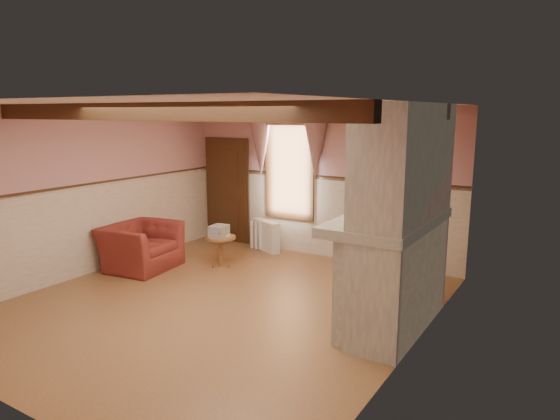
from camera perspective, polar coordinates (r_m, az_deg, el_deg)
The scene contains 25 objects.
floor at distance 7.30m, azimuth -7.03°, elevation -10.63°, with size 5.50×6.00×0.01m, color brown.
ceiling at distance 6.78m, azimuth -7.61°, elevation 11.93°, with size 5.50×6.00×0.01m, color silver.
wall_back at distance 9.38m, azimuth 4.35°, elevation 3.19°, with size 5.50×0.02×2.80m, color tan.
wall_left at distance 8.88m, azimuth -21.21°, elevation 2.00°, with size 0.02×6.00×2.80m, color tan.
wall_right at distance 5.62m, azimuth 15.03°, elevation -2.60°, with size 0.02×6.00×2.80m, color tan.
wainscot at distance 7.05m, azimuth -7.18°, elevation -4.96°, with size 5.50×6.00×1.50m, color beige, non-canonical shape.
chair_rail at distance 6.88m, azimuth -7.33°, elevation 1.05°, with size 5.50×6.00×0.08m, color black, non-canonical shape.
firebox at distance 6.67m, azimuth 9.93°, elevation -8.72°, with size 0.20×0.95×0.90m, color black.
armchair at distance 9.04m, azimuth -15.64°, elevation -4.03°, with size 1.21×1.05×0.78m, color maroon.
side_table at distance 8.89m, azimuth -6.78°, elevation -4.73°, with size 0.53×0.53×0.55m, color brown.
book_stack at distance 8.79m, azimuth -6.99°, elevation -2.39°, with size 0.26×0.32×0.20m, color #B7AD8C.
radiator at distance 9.83m, azimuth -1.57°, elevation -2.96°, with size 0.70×0.18×0.60m, color silver.
bowl at distance 6.47m, azimuth 12.82°, elevation -0.10°, with size 0.37×0.37×0.09m, color brown.
mantel_clock at distance 7.05m, azimuth 14.54°, elevation 1.19°, with size 0.14×0.24×0.20m, color black.
oil_lamp at distance 6.81m, azimuth 13.91°, elevation 1.21°, with size 0.11×0.11×0.28m, color gold.
candle_red at distance 5.68m, azimuth 9.96°, elevation -1.19°, with size 0.06×0.06×0.16m, color #B12515.
jar_yellow at distance 5.73m, azimuth 10.16°, elevation -1.29°, with size 0.06×0.06×0.12m, color gold.
fireplace at distance 6.27m, azimuth 13.82°, elevation -1.12°, with size 0.85×2.00×2.80m, color gray.
mantel at distance 6.33m, azimuth 12.26°, elevation -1.29°, with size 1.05×2.05×0.12m, color gray.
overmantel_mirror at distance 6.30m, azimuth 10.90°, elevation 4.32°, with size 0.06×1.44×1.04m, color silver.
door at distance 10.52m, azimuth -6.02°, elevation 2.09°, with size 1.10×0.10×2.10m, color black.
window at distance 9.62m, azimuth 1.11°, elevation 4.91°, with size 1.06×0.08×2.02m, color white.
window_drapes at distance 9.49m, azimuth 0.84°, elevation 8.46°, with size 1.30×0.14×1.40m, color gray.
ceiling_beam_front at distance 5.90m, azimuth -15.13°, elevation 10.80°, with size 5.50×0.18×0.20m, color black.
ceiling_beam_back at distance 7.74m, azimuth -1.83°, elevation 11.18°, with size 5.50×0.18×0.20m, color black.
Camera 1 is at (4.30, -5.24, 2.70)m, focal length 32.00 mm.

